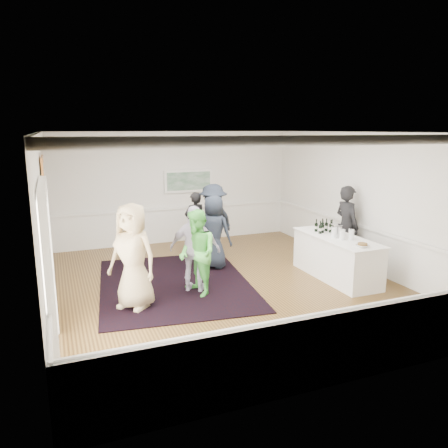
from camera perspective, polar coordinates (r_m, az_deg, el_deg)
name	(u,v)px	position (r m, az deg, el deg)	size (l,w,h in m)	color
floor	(226,285)	(9.42, 0.32, -7.92)	(8.00, 8.00, 0.00)	brown
ceiling	(227,132)	(8.84, 0.34, 11.93)	(7.00, 8.00, 0.02)	white
wall_left	(44,225)	(8.37, -22.50, -0.07)	(0.02, 8.00, 3.20)	white
wall_right	(364,201)	(10.78, 17.88, 2.87)	(0.02, 8.00, 3.20)	white
wall_back	(175,188)	(12.75, -6.42, 4.76)	(7.00, 0.02, 3.20)	white
wall_front	(348,267)	(5.59, 15.89, -5.41)	(7.00, 0.02, 3.20)	white
wainscoting	(226,262)	(9.26, 0.32, -5.02)	(7.00, 8.00, 1.00)	white
mirror	(46,202)	(9.61, -22.25, 2.67)	(0.05, 1.25, 1.85)	#CB7B3B
doorway	(48,264)	(6.56, -22.01, -4.90)	(0.10, 1.78, 2.56)	white
landscape_painting	(189,181)	(12.78, -4.64, 5.63)	(1.44, 0.06, 0.66)	white
area_rug	(175,283)	(9.54, -6.46, -7.68)	(3.10, 4.07, 0.02)	black
serving_table	(336,257)	(10.02, 14.46, -4.23)	(0.88, 2.33, 0.94)	white
bartender	(347,226)	(10.88, 15.72, -0.26)	(0.71, 0.47, 1.95)	black
guest_tan	(133,256)	(8.14, -11.83, -4.16)	(0.96, 0.63, 1.97)	tan
guest_green	(197,253)	(8.64, -3.50, -3.81)	(0.84, 0.65, 1.73)	#5ED856
guest_lilac	(195,249)	(8.83, -3.83, -3.31)	(1.04, 0.43, 1.77)	silver
guest_dark_a	(213,221)	(11.15, -1.43, 0.37)	(1.23, 0.71, 1.90)	#1E2532
guest_dark_b	(195,223)	(11.55, -3.81, 0.13)	(0.60, 0.40, 1.65)	black
guest_navy	(214,232)	(10.31, -1.34, -1.05)	(0.86, 0.56, 1.75)	#1E2532
wine_bottles	(324,225)	(10.25, 12.98, -0.18)	(0.42, 0.28, 0.31)	black
juice_pitchers	(342,234)	(9.69, 15.22, -1.22)	(0.35, 0.40, 0.24)	#6DAA3C
ice_bucket	(336,230)	(10.00, 14.46, -0.79)	(0.26, 0.26, 0.24)	silver
nut_bowl	(362,245)	(9.18, 17.64, -2.65)	(0.26, 0.26, 0.07)	white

